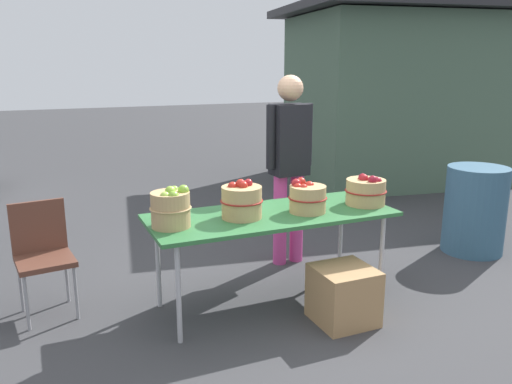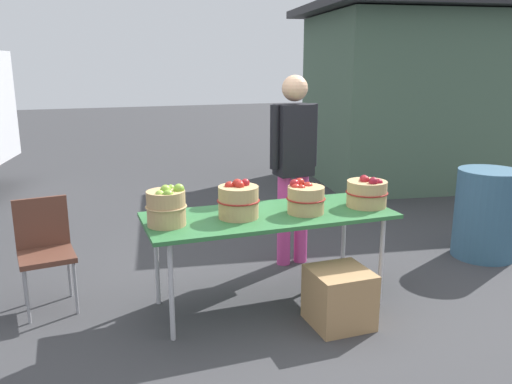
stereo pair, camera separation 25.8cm
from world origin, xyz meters
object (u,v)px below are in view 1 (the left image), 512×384
(vendor_adult, at_px, (289,156))
(folding_chair, at_px, (43,249))
(market_table, at_px, (271,219))
(apple_basket_red_2, at_px, (366,191))
(produce_crate, at_px, (343,295))
(apple_basket_green_0, at_px, (171,208))
(trash_barrel, at_px, (475,210))
(apple_basket_red_0, at_px, (242,201))
(apple_basket_red_1, at_px, (307,198))

(vendor_adult, distance_m, folding_chair, 2.25)
(market_table, height_order, apple_basket_red_2, apple_basket_red_2)
(produce_crate, bearing_deg, apple_basket_green_0, 158.52)
(vendor_adult, bearing_deg, apple_basket_red_2, 107.14)
(trash_barrel, bearing_deg, apple_basket_red_0, -173.83)
(apple_basket_red_0, relative_size, vendor_adult, 0.18)
(apple_basket_green_0, distance_m, folding_chair, 1.10)
(apple_basket_red_0, bearing_deg, apple_basket_green_0, -178.80)
(market_table, relative_size, folding_chair, 2.21)
(market_table, xyz_separation_m, apple_basket_green_0, (-0.79, -0.03, 0.18))
(apple_basket_red_1, distance_m, produce_crate, 0.78)
(apple_basket_red_1, bearing_deg, folding_chair, 161.75)
(apple_basket_red_0, height_order, apple_basket_red_2, apple_basket_red_0)
(apple_basket_red_0, relative_size, trash_barrel, 0.37)
(trash_barrel, bearing_deg, produce_crate, -159.64)
(apple_basket_green_0, relative_size, trash_barrel, 0.34)
(vendor_adult, bearing_deg, apple_basket_red_1, 70.35)
(apple_basket_red_1, xyz_separation_m, vendor_adult, (0.26, 0.83, 0.18))
(folding_chair, distance_m, produce_crate, 2.28)
(apple_basket_red_1, relative_size, folding_chair, 0.35)
(apple_basket_red_2, distance_m, folding_chair, 2.56)
(apple_basket_red_2, xyz_separation_m, trash_barrel, (1.57, 0.33, -0.42))
(apple_basket_red_2, bearing_deg, apple_basket_green_0, 178.63)
(market_table, xyz_separation_m, apple_basket_red_0, (-0.25, -0.02, 0.18))
(apple_basket_red_1, xyz_separation_m, folding_chair, (-1.91, 0.63, -0.36))
(apple_basket_green_0, relative_size, folding_chair, 0.35)
(apple_basket_green_0, relative_size, apple_basket_red_0, 0.94)
(apple_basket_red_1, bearing_deg, produce_crate, -76.65)
(apple_basket_green_0, height_order, trash_barrel, apple_basket_green_0)
(apple_basket_green_0, bearing_deg, folding_chair, 145.52)
(apple_basket_green_0, height_order, vendor_adult, vendor_adult)
(apple_basket_green_0, height_order, apple_basket_red_2, apple_basket_green_0)
(vendor_adult, bearing_deg, folding_chair, 3.27)
(vendor_adult, bearing_deg, apple_basket_red_0, 42.54)
(folding_chair, bearing_deg, trash_barrel, -11.14)
(market_table, relative_size, produce_crate, 4.53)
(market_table, xyz_separation_m, apple_basket_red_1, (0.27, -0.08, 0.16))
(apple_basket_green_0, bearing_deg, apple_basket_red_0, 1.20)
(market_table, height_order, apple_basket_red_1, apple_basket_red_1)
(apple_basket_red_2, bearing_deg, trash_barrel, 12.01)
(apple_basket_green_0, xyz_separation_m, folding_chair, (-0.85, 0.58, -0.38))
(market_table, bearing_deg, folding_chair, 161.35)
(apple_basket_red_2, distance_m, vendor_adult, 0.89)
(apple_basket_red_0, distance_m, folding_chair, 1.55)
(trash_barrel, bearing_deg, apple_basket_red_1, -170.85)
(apple_basket_red_2, relative_size, vendor_adult, 0.19)
(folding_chair, bearing_deg, apple_basket_red_2, -21.28)
(folding_chair, relative_size, trash_barrel, 0.98)
(apple_basket_red_1, height_order, produce_crate, apple_basket_red_1)
(apple_basket_green_0, bearing_deg, vendor_adult, 30.56)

